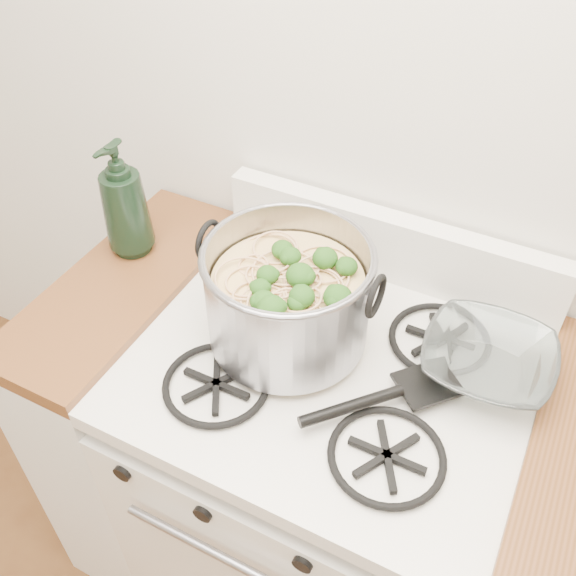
{
  "coord_description": "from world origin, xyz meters",
  "views": [
    {
      "loc": [
        0.29,
        0.5,
        1.86
      ],
      "look_at": [
        -0.1,
        1.28,
        1.05
      ],
      "focal_mm": 40.0,
      "sensor_mm": 36.0,
      "label": 1
    }
  ],
  "objects_px": {
    "gas_range": "(322,489)",
    "glass_bowl": "(486,366)",
    "bottle": "(124,199)",
    "stock_pot": "(288,298)",
    "spatula": "(428,381)"
  },
  "relations": [
    {
      "from": "spatula",
      "to": "bottle",
      "type": "height_order",
      "value": "bottle"
    },
    {
      "from": "spatula",
      "to": "glass_bowl",
      "type": "xyz_separation_m",
      "value": [
        0.09,
        0.08,
        0.0
      ]
    },
    {
      "from": "stock_pot",
      "to": "spatula",
      "type": "height_order",
      "value": "stock_pot"
    },
    {
      "from": "stock_pot",
      "to": "bottle",
      "type": "xyz_separation_m",
      "value": [
        -0.44,
        0.08,
        0.04
      ]
    },
    {
      "from": "gas_range",
      "to": "bottle",
      "type": "distance_m",
      "value": 0.83
    },
    {
      "from": "spatula",
      "to": "glass_bowl",
      "type": "height_order",
      "value": "glass_bowl"
    },
    {
      "from": "glass_bowl",
      "to": "spatula",
      "type": "bearing_deg",
      "value": -135.57
    },
    {
      "from": "stock_pot",
      "to": "gas_range",
      "type": "bearing_deg",
      "value": -11.09
    },
    {
      "from": "gas_range",
      "to": "stock_pot",
      "type": "distance_m",
      "value": 0.6
    },
    {
      "from": "glass_bowl",
      "to": "bottle",
      "type": "height_order",
      "value": "bottle"
    },
    {
      "from": "gas_range",
      "to": "glass_bowl",
      "type": "distance_m",
      "value": 0.58
    },
    {
      "from": "bottle",
      "to": "stock_pot",
      "type": "bearing_deg",
      "value": -8.13
    },
    {
      "from": "stock_pot",
      "to": "bottle",
      "type": "relative_size",
      "value": 1.28
    },
    {
      "from": "gas_range",
      "to": "stock_pot",
      "type": "xyz_separation_m",
      "value": [
        -0.1,
        0.02,
        0.59
      ]
    },
    {
      "from": "stock_pot",
      "to": "spatula",
      "type": "distance_m",
      "value": 0.3
    }
  ]
}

